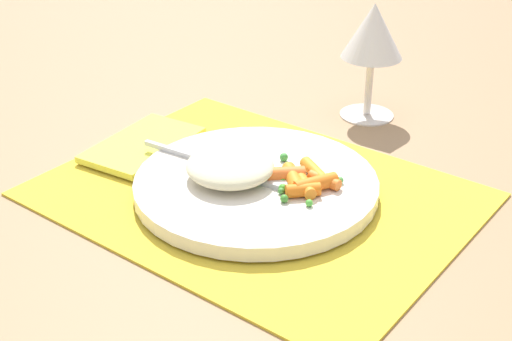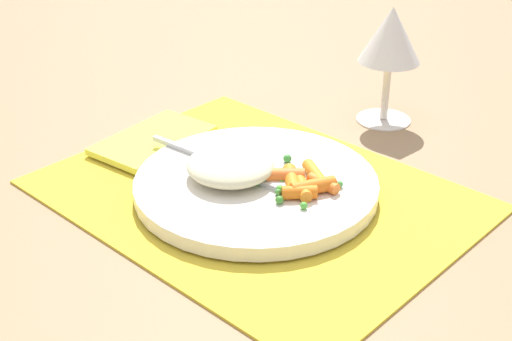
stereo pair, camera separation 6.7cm
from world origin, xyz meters
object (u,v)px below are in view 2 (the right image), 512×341
(rice_mound, at_px, (230,165))
(fork, at_px, (234,168))
(carrot_portion, at_px, (303,182))
(napkin, at_px, (153,140))
(wine_glass, at_px, (391,39))
(plate, at_px, (256,185))

(rice_mound, bearing_deg, fork, 122.58)
(rice_mound, bearing_deg, carrot_portion, 24.99)
(fork, relative_size, napkin, 1.39)
(wine_glass, bearing_deg, plate, -87.47)
(carrot_portion, relative_size, wine_glass, 0.50)
(rice_mound, height_order, fork, rice_mound)
(wine_glass, bearing_deg, fork, -94.26)
(rice_mound, xyz_separation_m, carrot_portion, (0.07, 0.03, -0.01))
(carrot_portion, xyz_separation_m, fork, (-0.08, -0.02, -0.00))
(rice_mound, relative_size, napkin, 0.66)
(carrot_portion, relative_size, fork, 0.38)
(carrot_portion, bearing_deg, fork, -165.17)
(rice_mound, distance_m, fork, 0.02)
(rice_mound, relative_size, wine_glass, 0.62)
(fork, bearing_deg, plate, 5.25)
(carrot_portion, height_order, napkin, carrot_portion)
(wine_glass, height_order, napkin, wine_glass)
(fork, height_order, napkin, fork)
(carrot_portion, bearing_deg, napkin, -175.08)
(rice_mound, bearing_deg, napkin, 174.29)
(fork, bearing_deg, rice_mound, -57.42)
(wine_glass, xyz_separation_m, napkin, (-0.16, -0.26, -0.10))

